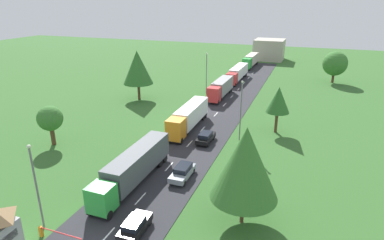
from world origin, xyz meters
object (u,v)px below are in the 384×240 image
(truck_second, at_px, (189,116))
(tree_maple, at_px, (335,64))
(tree_pine, at_px, (138,67))
(truck_fourth, at_px, (238,73))
(lamppost_second, at_px, (241,108))
(tree_elm, at_px, (245,163))
(lamppost_lead, at_px, (36,183))
(car_second, at_px, (183,172))
(truck_third, at_px, (221,88))
(distant_building, at_px, (269,50))
(car_third, at_px, (206,137))
(car_lead, at_px, (135,226))
(tree_oak, at_px, (278,100))
(lamppost_third, at_px, (206,71))
(truck_lead, at_px, (134,166))
(truck_fifth, at_px, (251,60))
(tree_birch, at_px, (50,119))
(person_lead, at_px, (5,239))
(barrier_gate, at_px, (48,232))

(truck_second, bearing_deg, tree_maple, 60.96)
(truck_second, bearing_deg, tree_pine, 142.59)
(truck_fourth, height_order, lamppost_second, lamppost_second)
(tree_maple, xyz_separation_m, tree_elm, (-10.30, -63.52, 1.45))
(truck_fourth, bearing_deg, lamppost_lead, -93.66)
(car_second, bearing_deg, truck_third, 97.97)
(truck_fourth, height_order, distant_building, distant_building)
(tree_elm, bearing_deg, lamppost_lead, -157.63)
(car_third, bearing_deg, car_lead, -89.58)
(tree_oak, distance_m, tree_maple, 40.36)
(car_second, bearing_deg, lamppost_third, 103.50)
(lamppost_lead, relative_size, tree_elm, 0.87)
(lamppost_lead, xyz_separation_m, lamppost_third, (0.19, 49.79, 0.35))
(car_second, bearing_deg, truck_lead, -148.60)
(car_third, bearing_deg, distant_building, 90.71)
(car_second, bearing_deg, lamppost_lead, -125.15)
(truck_fifth, height_order, tree_maple, tree_maple)
(tree_birch, bearing_deg, tree_pine, 88.59)
(car_third, bearing_deg, lamppost_third, 107.61)
(lamppost_lead, xyz_separation_m, distant_building, (7.53, 99.63, -1.22))
(car_second, relative_size, person_lead, 2.58)
(tree_birch, relative_size, tree_pine, 0.57)
(distant_building, bearing_deg, truck_lead, -92.12)
(truck_third, xyz_separation_m, tree_birch, (-16.71, -32.42, 1.89))
(truck_fourth, xyz_separation_m, tree_elm, (13.33, -57.31, 4.29))
(tree_pine, bearing_deg, truck_lead, -62.07)
(tree_oak, height_order, distant_building, tree_oak)
(truck_second, xyz_separation_m, tree_elm, (13.35, -20.91, 4.20))
(truck_fourth, height_order, tree_elm, tree_elm)
(truck_fourth, bearing_deg, tree_birch, -108.74)
(car_lead, height_order, distant_building, distant_building)
(barrier_gate, relative_size, lamppost_second, 0.50)
(barrier_gate, bearing_deg, car_third, 74.53)
(truck_second, bearing_deg, lamppost_lead, -98.31)
(barrier_gate, bearing_deg, truck_lead, 76.61)
(car_second, bearing_deg, tree_birch, 173.41)
(car_second, xyz_separation_m, lamppost_second, (3.93, 13.75, 4.25))
(car_lead, relative_size, tree_elm, 0.42)
(person_lead, xyz_separation_m, tree_oak, (18.81, 34.85, 4.51))
(lamppost_second, height_order, tree_oak, lamppost_second)
(tree_maple, bearing_deg, truck_fifth, 150.44)
(car_lead, distance_m, car_third, 21.55)
(truck_lead, height_order, distant_building, distant_building)
(truck_third, bearing_deg, person_lead, -95.73)
(lamppost_third, bearing_deg, tree_pine, -142.13)
(lamppost_lead, distance_m, tree_elm, 18.95)
(lamppost_second, bearing_deg, barrier_gate, -112.34)
(car_second, distance_m, tree_maple, 60.93)
(car_second, xyz_separation_m, tree_birch, (-21.60, 2.50, 3.18))
(lamppost_lead, xyz_separation_m, lamppost_second, (12.98, 26.61, 0.36))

